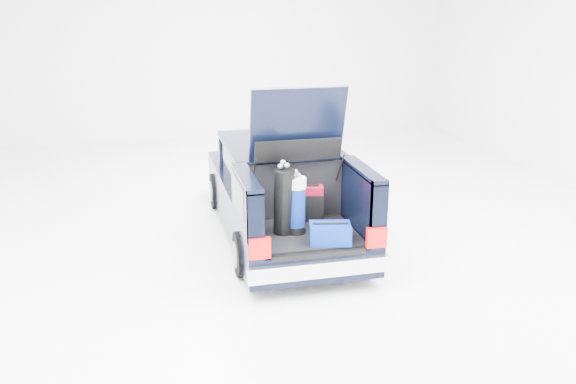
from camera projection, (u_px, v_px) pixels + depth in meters
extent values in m
plane|color=white|center=(281.00, 233.00, 9.62)|extent=(14.00, 14.00, 0.00)
cube|color=black|center=(272.00, 191.00, 10.07)|extent=(1.75, 3.00, 0.70)
cube|color=black|center=(255.00, 171.00, 11.55)|extent=(1.70, 0.30, 0.50)
cube|color=silver|center=(254.00, 173.00, 11.70)|extent=(1.72, 0.10, 0.22)
cube|color=black|center=(278.00, 162.00, 9.41)|extent=(1.55, 1.95, 0.54)
cube|color=black|center=(278.00, 144.00, 9.32)|extent=(1.62, 2.05, 0.06)
cube|color=black|center=(305.00, 250.00, 8.12)|extent=(1.75, 1.30, 0.40)
cube|color=black|center=(305.00, 234.00, 8.07)|extent=(1.32, 1.18, 0.05)
cube|color=black|center=(247.00, 210.00, 7.76)|extent=(0.20, 1.30, 0.85)
cube|color=black|center=(362.00, 201.00, 8.10)|extent=(0.20, 1.30, 0.85)
cube|color=black|center=(246.00, 178.00, 7.63)|extent=(0.20, 1.30, 0.06)
cube|color=black|center=(363.00, 170.00, 7.97)|extent=(0.20, 1.30, 0.06)
cube|color=black|center=(294.00, 192.00, 8.51)|extent=(1.36, 0.08, 0.84)
cube|color=silver|center=(320.00, 269.00, 7.49)|extent=(1.80, 0.12, 0.20)
cube|color=#C40908|center=(260.00, 248.00, 7.24)|extent=(0.26, 0.07, 0.26)
cube|color=#C40908|center=(377.00, 237.00, 7.57)|extent=(0.26, 0.07, 0.26)
cube|color=black|center=(319.00, 255.00, 7.46)|extent=(1.20, 0.06, 0.06)
cube|color=black|center=(298.00, 124.00, 8.04)|extent=(1.28, 0.33, 1.03)
cube|color=black|center=(297.00, 113.00, 8.04)|extent=(0.95, 0.17, 0.54)
cylinder|color=black|center=(217.00, 191.00, 10.68)|extent=(0.20, 0.62, 0.62)
cylinder|color=slate|center=(217.00, 191.00, 10.68)|extent=(0.23, 0.36, 0.36)
cylinder|color=black|center=(307.00, 184.00, 11.05)|extent=(0.20, 0.62, 0.62)
cylinder|color=slate|center=(307.00, 184.00, 11.05)|extent=(0.23, 0.36, 0.36)
cylinder|color=black|center=(243.00, 254.00, 8.09)|extent=(0.20, 0.62, 0.62)
cylinder|color=slate|center=(243.00, 254.00, 8.09)|extent=(0.23, 0.36, 0.36)
cylinder|color=black|center=(360.00, 243.00, 8.46)|extent=(0.20, 0.62, 0.62)
cylinder|color=slate|center=(360.00, 243.00, 8.46)|extent=(0.23, 0.36, 0.36)
cube|color=maroon|center=(311.00, 203.00, 8.40)|extent=(0.36, 0.27, 0.50)
cube|color=black|center=(312.00, 185.00, 8.32)|extent=(0.21, 0.09, 0.03)
cube|color=black|center=(313.00, 209.00, 8.33)|extent=(0.32, 0.09, 0.38)
cylinder|color=black|center=(284.00, 202.00, 7.89)|extent=(0.32, 0.35, 0.88)
cube|color=white|center=(282.00, 197.00, 7.99)|extent=(0.11, 0.04, 0.31)
sphere|color=#99999E|center=(280.00, 166.00, 7.76)|extent=(0.07, 0.07, 0.07)
sphere|color=#99999E|center=(287.00, 165.00, 7.72)|extent=(0.07, 0.07, 0.07)
cylinder|color=black|center=(296.00, 229.00, 8.03)|extent=(0.32, 0.32, 0.10)
cylinder|color=navy|center=(296.00, 207.00, 7.93)|extent=(0.30, 0.30, 0.54)
cylinder|color=white|center=(296.00, 183.00, 7.83)|extent=(0.32, 0.32, 0.14)
sphere|color=#99999E|center=(298.00, 175.00, 7.82)|extent=(0.06, 0.06, 0.06)
sphere|color=#99999E|center=(296.00, 172.00, 7.82)|extent=(0.06, 0.06, 0.06)
cube|color=navy|center=(330.00, 233.00, 7.69)|extent=(0.57, 0.43, 0.25)
cylinder|color=black|center=(330.00, 223.00, 7.64)|extent=(0.44, 0.12, 0.03)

